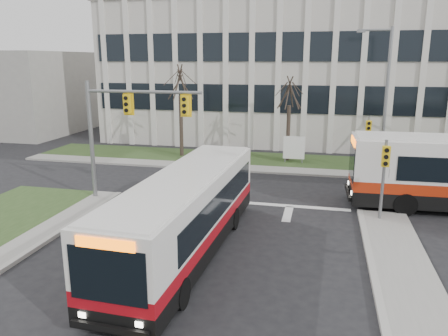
% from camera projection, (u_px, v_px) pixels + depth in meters
% --- Properties ---
extents(ground, '(120.00, 120.00, 0.00)m').
position_uv_depth(ground, '(183.00, 275.00, 15.07)').
color(ground, black).
rests_on(ground, ground).
extents(sidewalk_cross, '(44.00, 1.60, 0.14)m').
position_uv_depth(sidewalk_cross, '(330.00, 173.00, 28.34)').
color(sidewalk_cross, '#9E9B93').
rests_on(sidewalk_cross, ground).
extents(building_lawn, '(44.00, 5.00, 0.12)m').
position_uv_depth(building_lawn, '(329.00, 164.00, 30.99)').
color(building_lawn, '#2D451D').
rests_on(building_lawn, ground).
extents(office_building, '(40.00, 16.00, 12.00)m').
position_uv_depth(office_building, '(332.00, 73.00, 40.91)').
color(office_building, beige).
rests_on(office_building, ground).
extents(building_annex, '(12.00, 12.00, 8.00)m').
position_uv_depth(building_annex, '(18.00, 92.00, 44.35)').
color(building_annex, '#9E9B93').
rests_on(building_annex, ground).
extents(mast_arm_signal, '(6.11, 0.38, 6.20)m').
position_uv_depth(mast_arm_signal, '(120.00, 120.00, 22.04)').
color(mast_arm_signal, slate).
rests_on(mast_arm_signal, ground).
extents(signal_pole_near, '(0.34, 0.39, 3.80)m').
position_uv_depth(signal_pole_near, '(384.00, 169.00, 19.43)').
color(signal_pole_near, slate).
rests_on(signal_pole_near, ground).
extents(signal_pole_far, '(0.34, 0.39, 3.80)m').
position_uv_depth(signal_pole_far, '(368.00, 137.00, 27.47)').
color(signal_pole_far, slate).
rests_on(signal_pole_far, ground).
extents(streetlight, '(2.15, 0.25, 9.20)m').
position_uv_depth(streetlight, '(384.00, 93.00, 27.39)').
color(streetlight, slate).
rests_on(streetlight, ground).
extents(directory_sign, '(1.50, 0.12, 2.00)m').
position_uv_depth(directory_sign, '(294.00, 148.00, 30.80)').
color(directory_sign, slate).
rests_on(directory_sign, ground).
extents(tree_left, '(1.80, 1.80, 7.70)m').
position_uv_depth(tree_left, '(180.00, 84.00, 32.07)').
color(tree_left, '#42352B').
rests_on(tree_left, ground).
extents(tree_mid, '(1.80, 1.80, 6.82)m').
position_uv_depth(tree_mid, '(290.00, 94.00, 30.67)').
color(tree_mid, '#42352B').
rests_on(tree_mid, ground).
extents(bus_main, '(2.93, 11.60, 3.07)m').
position_uv_depth(bus_main, '(186.00, 215.00, 16.42)').
color(bus_main, silver).
rests_on(bus_main, ground).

